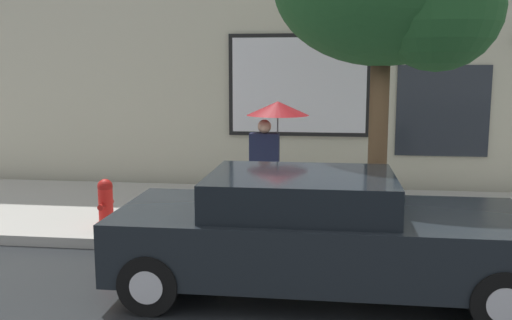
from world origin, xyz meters
name	(u,v)px	position (x,y,z in m)	size (l,w,h in m)	color
ground_plane	(371,289)	(0.00, 0.00, 0.00)	(60.00, 60.00, 0.00)	black
sidewalk	(359,217)	(0.00, 3.00, 0.07)	(20.00, 4.00, 0.15)	#A3A099
building_facade	(358,20)	(-0.01, 5.50, 3.48)	(20.00, 0.67, 7.00)	beige
parked_car	(317,233)	(-0.63, -0.12, 0.69)	(4.61, 1.95, 1.36)	black
fire_hydrant	(106,203)	(-3.87, 1.66, 0.51)	(0.30, 0.44, 0.74)	red
pedestrian_with_umbrella	(273,125)	(-1.40, 2.52, 1.64)	(0.99, 0.99, 1.87)	black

